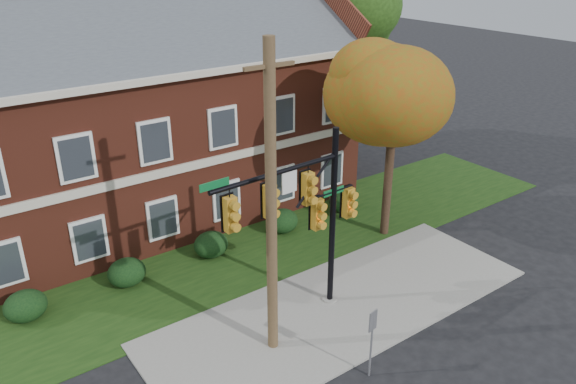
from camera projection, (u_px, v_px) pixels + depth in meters
ground at (362, 321)px, 18.74m from camera, size 120.00×120.00×0.00m
sidewalk at (342, 306)px, 19.47m from camera, size 14.00×5.00×0.08m
grass_strip at (263, 248)px, 23.16m from camera, size 30.00×6.00×0.04m
apartment_building at (147, 107)px, 24.44m from camera, size 18.80×8.80×9.74m
hedge_far_left at (25, 306)px, 18.65m from camera, size 1.40×1.26×1.05m
hedge_left at (127, 272)px, 20.53m from camera, size 1.40×1.26×1.05m
hedge_center at (211, 245)px, 22.40m from camera, size 1.40×1.26×1.05m
hedge_right at (282, 221)px, 24.28m from camera, size 1.40×1.26×1.05m
hedge_far_right at (343, 201)px, 26.15m from camera, size 1.40×1.26×1.05m
tree_near_right at (403, 81)px, 21.65m from camera, size 4.50×4.25×8.58m
tree_right_rear at (335, 12)px, 29.84m from camera, size 6.30×5.95×10.62m
traffic_signal at (306, 209)px, 17.48m from camera, size 5.74×0.59×6.41m
utility_pole at (271, 208)px, 15.59m from camera, size 1.48×0.33×9.52m
sign_post at (372, 333)px, 15.79m from camera, size 0.33×0.10×2.28m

